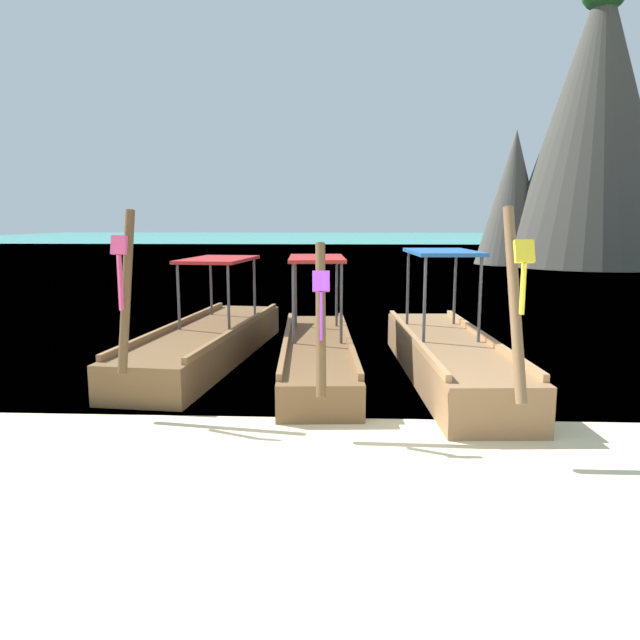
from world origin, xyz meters
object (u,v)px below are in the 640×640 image
Objects in this scene: longtail_boat_pink_ribbon at (208,341)px; longtail_boat_yellow_ribbon at (448,356)px; longtail_boat_violet_ribbon at (317,352)px; karst_rock at (589,126)px.

longtail_boat_yellow_ribbon is at bearing -15.06° from longtail_boat_pink_ribbon.
longtail_boat_pink_ribbon is 2.15m from longtail_boat_violet_ribbon.
longtail_boat_yellow_ribbon reaches higher than longtail_boat_violet_ribbon.
karst_rock is at bearing 57.49° from longtail_boat_pink_ribbon.
karst_rock reaches higher than longtail_boat_violet_ribbon.
karst_rock is (13.60, 25.22, 7.34)m from longtail_boat_violet_ribbon.
longtail_boat_violet_ribbon is (2.05, -0.66, -0.03)m from longtail_boat_pink_ribbon.
longtail_boat_violet_ribbon is at bearing 167.59° from longtail_boat_yellow_ribbon.
longtail_boat_yellow_ribbon reaches higher than longtail_boat_pink_ribbon.
longtail_boat_violet_ribbon is 0.97× the size of longtail_boat_yellow_ribbon.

